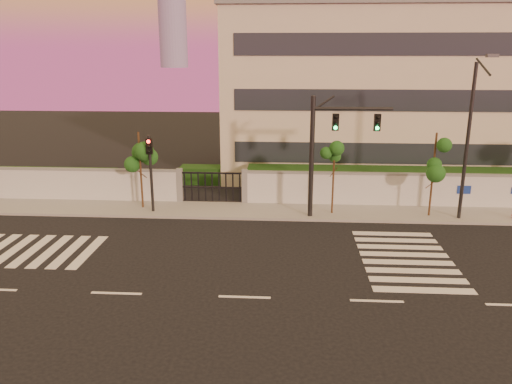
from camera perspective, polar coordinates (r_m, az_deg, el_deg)
ground at (r=19.49m, az=-1.32°, el=-11.94°), size 120.00×120.00×0.00m
sidewalk at (r=29.15m, az=0.43°, el=-2.18°), size 60.00×3.00×0.15m
perimeter_wall at (r=30.30m, az=0.78°, el=0.48°), size 60.00×0.36×2.20m
hedge_row at (r=32.98m, az=2.86°, el=1.28°), size 41.00×4.25×1.80m
institutional_building at (r=39.99m, az=14.64°, el=11.11°), size 24.40×12.40×12.25m
road_markings at (r=23.03m, az=-4.48°, el=-7.42°), size 57.00×7.62×0.02m
street_tree_c at (r=29.59m, az=-13.12°, el=4.36°), size 1.44×1.14×4.64m
street_tree_d at (r=28.16m, az=8.94°, el=3.43°), size 1.32×1.05×4.26m
street_tree_e at (r=29.00m, az=19.76°, el=3.90°), size 1.37×1.09×4.84m
traffic_signal_main at (r=27.29m, az=8.24°, el=5.57°), size 4.31×0.40×6.81m
traffic_signal_secondary at (r=28.80m, az=-11.98°, el=3.08°), size 0.36×0.34×4.58m
streetlight_east at (r=28.72m, az=23.22°, el=6.04°), size 0.53×2.15×8.95m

